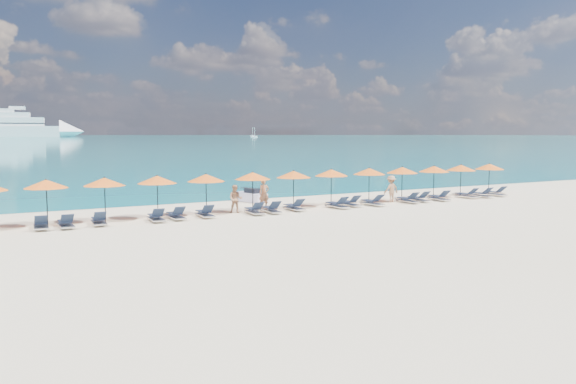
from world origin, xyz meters
name	(u,v)px	position (x,y,z in m)	size (l,w,h in m)	color
ground	(315,221)	(0.00, 0.00, 0.00)	(1400.00, 1400.00, 0.00)	beige
sea	(6,137)	(0.00, 660.00, 0.01)	(1600.00, 1300.00, 0.01)	#1FA9B2
cruise_ship	(9,127)	(1.61, 615.29, 10.59)	(147.96, 40.71, 40.71)	white
sailboat_near	(255,136)	(207.19, 464.04, 1.00)	(5.30, 1.77, 9.71)	white
sailboat_far	(253,136)	(237.75, 536.19, 1.04)	(5.54, 1.85, 10.16)	white
jetski	(250,196)	(0.29, 8.83, 0.36)	(1.63, 2.63, 0.88)	silver
beachgoer_a	(264,194)	(-0.38, 5.31, 0.90)	(0.65, 0.43, 1.79)	tan
beachgoer_b	(236,199)	(-2.54, 4.48, 0.79)	(0.77, 0.44, 1.59)	tan
beachgoer_c	(391,189)	(8.27, 4.38, 0.86)	(1.11, 0.52, 1.72)	tan
umbrella_2	(46,184)	(-12.21, 4.89, 2.02)	(2.10, 2.10, 2.28)	black
umbrella_3	(104,182)	(-9.50, 4.85, 2.02)	(2.10, 2.10, 2.28)	black
umbrella_4	(157,180)	(-6.82, 4.86, 2.02)	(2.10, 2.10, 2.28)	black
umbrella_5	(206,178)	(-4.15, 4.77, 2.02)	(2.10, 2.10, 2.28)	black
umbrella_6	(253,176)	(-1.31, 4.87, 2.02)	(2.10, 2.10, 2.28)	black
umbrella_7	(294,174)	(1.34, 4.83, 2.02)	(2.10, 2.10, 2.28)	black
umbrella_8	(331,173)	(4.04, 4.92, 2.02)	(2.10, 2.10, 2.28)	black
umbrella_9	(369,171)	(6.85, 4.84, 2.02)	(2.10, 2.10, 2.28)	black
umbrella_10	(402,170)	(9.49, 4.80, 2.02)	(2.10, 2.10, 2.28)	black
umbrella_11	(434,169)	(12.17, 4.71, 2.02)	(2.10, 2.10, 2.28)	black
umbrella_12	(461,168)	(14.81, 4.87, 2.02)	(2.10, 2.10, 2.28)	black
umbrella_13	(489,167)	(17.61, 4.87, 2.02)	(2.10, 2.10, 2.28)	black
lounger_3	(41,224)	(-12.60, 3.74, 0.24)	(0.69, 1.72, 0.66)	silver
lounger_4	(66,223)	(-11.54, 3.59, 0.24)	(0.67, 1.72, 0.66)	silver
lounger_5	(99,220)	(-10.01, 3.72, 0.24)	(0.71, 1.73, 0.66)	silver
lounger_6	(156,217)	(-7.27, 3.54, 0.24)	(0.69, 1.72, 0.66)	silver
lounger_7	(176,215)	(-6.18, 3.72, 0.24)	(0.65, 1.71, 0.66)	silver
lounger_8	(205,213)	(-4.61, 3.72, 0.24)	(0.67, 1.72, 0.66)	silver
lounger_9	(254,210)	(-1.84, 3.48, 0.24)	(0.70, 1.73, 0.66)	silver
lounger_10	(271,209)	(-0.81, 3.48, 0.24)	(0.69, 1.72, 0.66)	silver
lounger_11	(294,207)	(0.81, 3.78, 0.24)	(0.65, 1.71, 0.66)	silver
lounger_12	(337,204)	(3.55, 3.47, 0.24)	(0.74, 1.74, 0.66)	silver
lounger_13	(350,203)	(4.64, 3.75, 0.24)	(0.70, 1.73, 0.66)	silver
lounger_14	(373,202)	(6.13, 3.45, 0.24)	(0.76, 1.75, 0.66)	silver
lounger_15	(408,199)	(8.93, 3.48, 0.24)	(0.66, 1.71, 0.66)	silver
lounger_16	(419,198)	(9.94, 3.61, 0.24)	(0.64, 1.71, 0.66)	silver
lounger_17	(439,197)	(11.51, 3.42, 0.24)	(0.75, 1.74, 0.66)	silver
lounger_18	(467,195)	(14.27, 3.69, 0.24)	(0.74, 1.74, 0.66)	silver
lounger_19	(481,194)	(15.42, 3.50, 0.24)	(0.69, 1.73, 0.66)	silver
lounger_20	(495,193)	(16.96, 3.66, 0.24)	(0.63, 1.71, 0.66)	silver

